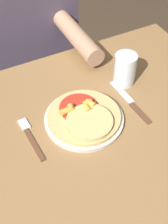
% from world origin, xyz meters
% --- Properties ---
extents(dining_table, '(1.16, 0.80, 0.77)m').
position_xyz_m(dining_table, '(0.00, 0.00, 0.65)').
color(dining_table, olive).
rests_on(dining_table, ground_plane).
extents(plate, '(0.25, 0.25, 0.01)m').
position_xyz_m(plate, '(0.05, 0.05, 0.78)').
color(plate, beige).
rests_on(plate, dining_table).
extents(pizza, '(0.23, 0.23, 0.04)m').
position_xyz_m(pizza, '(0.05, 0.04, 0.80)').
color(pizza, tan).
rests_on(pizza, plate).
extents(fork, '(0.03, 0.18, 0.00)m').
position_xyz_m(fork, '(-0.13, 0.06, 0.77)').
color(fork, brown).
rests_on(fork, dining_table).
extents(knife, '(0.03, 0.22, 0.00)m').
position_xyz_m(knife, '(0.22, 0.05, 0.77)').
color(knife, brown).
rests_on(knife, dining_table).
extents(drinking_glass, '(0.08, 0.08, 0.11)m').
position_xyz_m(drinking_glass, '(0.25, 0.14, 0.83)').
color(drinking_glass, silver).
rests_on(drinking_glass, dining_table).
extents(person_diner, '(0.39, 0.52, 1.14)m').
position_xyz_m(person_diner, '(0.08, 0.64, 0.67)').
color(person_diner, '#2D2D38').
rests_on(person_diner, ground_plane).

